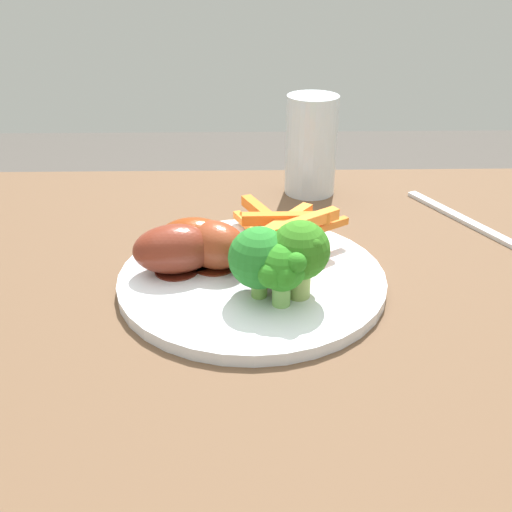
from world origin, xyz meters
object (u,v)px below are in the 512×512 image
(dinner_plate, at_px, (256,279))
(chicken_drumstick_far, at_px, (184,249))
(broccoli_floret_middle, at_px, (285,268))
(dining_table, at_px, (250,367))
(broccoli_floret_front, at_px, (265,256))
(chicken_drumstick_near, at_px, (223,245))
(carrot_fries_pile, at_px, (284,234))
(chicken_drumstick_extra, at_px, (203,242))
(broccoli_floret_back, at_px, (305,250))
(fork, at_px, (465,219))
(water_glass, at_px, (314,145))

(dinner_plate, height_order, chicken_drumstick_far, chicken_drumstick_far)
(dinner_plate, relative_size, broccoli_floret_middle, 4.33)
(dining_table, xyz_separation_m, broccoli_floret_front, (-0.01, 0.06, 0.17))
(dinner_plate, distance_m, chicken_drumstick_near, 0.05)
(dinner_plate, bearing_deg, carrot_fries_pile, -125.65)
(carrot_fries_pile, bearing_deg, chicken_drumstick_near, 22.00)
(carrot_fries_pile, bearing_deg, chicken_drumstick_extra, 11.83)
(dinner_plate, bearing_deg, chicken_drumstick_far, -6.66)
(broccoli_floret_back, xyz_separation_m, carrot_fries_pile, (0.01, -0.08, -0.02))
(carrot_fries_pile, height_order, fork, carrot_fries_pile)
(broccoli_floret_middle, xyz_separation_m, broccoli_floret_back, (-0.02, -0.02, 0.01))
(dinner_plate, bearing_deg, broccoli_floret_back, 138.83)
(broccoli_floret_back, bearing_deg, chicken_drumstick_far, -22.10)
(chicken_drumstick_far, xyz_separation_m, chicken_drumstick_extra, (-0.02, -0.02, -0.00))
(carrot_fries_pile, bearing_deg, water_glass, -104.27)
(chicken_drumstick_extra, bearing_deg, broccoli_floret_back, 147.14)
(carrot_fries_pile, bearing_deg, chicken_drumstick_far, 18.23)
(dinner_plate, distance_m, water_glass, 0.27)
(dining_table, height_order, broccoli_floret_back, broccoli_floret_back)
(dining_table, height_order, broccoli_floret_front, broccoli_floret_front)
(fork, bearing_deg, dining_table, -89.54)
(broccoli_floret_back, distance_m, fork, 0.29)
(carrot_fries_pile, bearing_deg, dinner_plate, 54.35)
(dinner_plate, xyz_separation_m, broccoli_floret_back, (-0.04, 0.04, 0.05))
(broccoli_floret_front, xyz_separation_m, chicken_drumstick_near, (0.04, -0.06, -0.02))
(fork, bearing_deg, carrot_fries_pile, -90.98)
(fork, bearing_deg, chicken_drumstick_near, -91.55)
(broccoli_floret_back, xyz_separation_m, fork, (-0.22, -0.19, -0.06))
(dining_table, relative_size, water_glass, 8.29)
(carrot_fries_pile, height_order, chicken_drumstick_far, chicken_drumstick_far)
(dining_table, distance_m, broccoli_floret_middle, 0.19)
(chicken_drumstick_far, distance_m, chicken_drumstick_extra, 0.02)
(fork, bearing_deg, water_glass, -145.00)
(chicken_drumstick_near, bearing_deg, chicken_drumstick_extra, -21.82)
(chicken_drumstick_near, xyz_separation_m, chicken_drumstick_extra, (0.02, -0.01, 0.00))
(chicken_drumstick_near, xyz_separation_m, fork, (-0.29, -0.13, -0.03))
(chicken_drumstick_near, height_order, chicken_drumstick_extra, same)
(dining_table, relative_size, dinner_plate, 4.10)
(broccoli_floret_front, bearing_deg, broccoli_floret_back, -179.15)
(dinner_plate, xyz_separation_m, broccoli_floret_front, (-0.01, 0.04, 0.05))
(broccoli_floret_middle, height_order, chicken_drumstick_extra, broccoli_floret_middle)
(dinner_plate, height_order, chicken_drumstick_extra, chicken_drumstick_extra)
(water_glass, bearing_deg, chicken_drumstick_extra, 58.91)
(dining_table, height_order, chicken_drumstick_extra, chicken_drumstick_extra)
(broccoli_floret_front, height_order, chicken_drumstick_far, broccoli_floret_front)
(broccoli_floret_back, distance_m, carrot_fries_pile, 0.08)
(carrot_fries_pile, bearing_deg, dining_table, 34.54)
(chicken_drumstick_far, bearing_deg, chicken_drumstick_extra, -138.76)
(chicken_drumstick_near, relative_size, fork, 0.66)
(chicken_drumstick_near, bearing_deg, broccoli_floret_front, 126.17)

